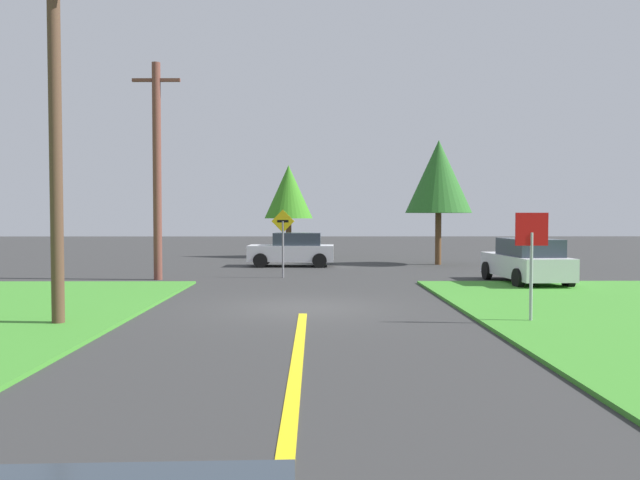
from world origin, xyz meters
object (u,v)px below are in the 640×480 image
object	(u,v)px
utility_pole_mid	(157,169)
direction_sign	(283,235)
pine_tree_center	(439,177)
car_approaching_junction	(293,250)
stop_sign	(532,246)
utility_pole_near	(55,131)
car_on_crossroad	(526,261)
oak_tree_left	(289,192)

from	to	relation	value
utility_pole_mid	direction_sign	size ratio (longest dim) A/B	3.06
pine_tree_center	car_approaching_junction	bearing A→B (deg)	-172.22
stop_sign	direction_sign	size ratio (longest dim) A/B	0.93
utility_pole_near	direction_sign	size ratio (longest dim) A/B	3.06
stop_sign	car_on_crossroad	size ratio (longest dim) A/B	0.53
stop_sign	utility_pole_near	world-z (taller)	utility_pole_near
car_approaching_junction	pine_tree_center	world-z (taller)	pine_tree_center
pine_tree_center	oak_tree_left	bearing A→B (deg)	142.89
stop_sign	direction_sign	xyz separation A→B (m)	(-6.04, 10.47, -0.07)
car_approaching_junction	oak_tree_left	distance (m)	7.49
stop_sign	utility_pole_near	xyz separation A→B (m)	(-10.37, -0.22, 2.50)
stop_sign	oak_tree_left	distance (m)	23.90
utility_pole_near	utility_pole_mid	distance (m)	9.98
car_on_crossroad	oak_tree_left	world-z (taller)	oak_tree_left
car_approaching_junction	car_on_crossroad	distance (m)	11.69
utility_pole_near	direction_sign	distance (m)	11.81
utility_pole_near	oak_tree_left	world-z (taller)	utility_pole_near
utility_pole_near	direction_sign	xyz separation A→B (m)	(4.33, 10.69, -2.57)
utility_pole_near	oak_tree_left	bearing A→B (deg)	80.15
utility_pole_mid	direction_sign	bearing A→B (deg)	8.68
direction_sign	oak_tree_left	distance (m)	12.67
oak_tree_left	utility_pole_near	bearing A→B (deg)	-99.85
car_approaching_junction	pine_tree_center	size ratio (longest dim) A/B	0.67
oak_tree_left	pine_tree_center	xyz separation A→B (m)	(7.72, -5.84, 0.53)
direction_sign	utility_pole_near	bearing A→B (deg)	-112.05
stop_sign	utility_pole_mid	size ratio (longest dim) A/B	0.30
direction_sign	utility_pole_mid	bearing A→B (deg)	-171.32
oak_tree_left	car_on_crossroad	bearing A→B (deg)	-58.54
car_on_crossroad	utility_pole_mid	bearing A→B (deg)	80.04
direction_sign	pine_tree_center	distance (m)	10.31
utility_pole_near	pine_tree_center	bearing A→B (deg)	55.89
stop_sign	oak_tree_left	xyz separation A→B (m)	(-6.35, 22.95, 2.11)
car_on_crossroad	oak_tree_left	xyz separation A→B (m)	(-9.05, 14.79, 3.04)
direction_sign	pine_tree_center	size ratio (longest dim) A/B	0.43
utility_pole_mid	car_approaching_junction	bearing A→B (deg)	52.54
car_on_crossroad	stop_sign	bearing A→B (deg)	158.51
stop_sign	direction_sign	world-z (taller)	direction_sign
car_approaching_junction	utility_pole_mid	world-z (taller)	utility_pole_mid
utility_pole_mid	direction_sign	world-z (taller)	utility_pole_mid
stop_sign	utility_pole_near	size ratio (longest dim) A/B	0.30
direction_sign	stop_sign	bearing A→B (deg)	-60.00
utility_pole_near	direction_sign	bearing A→B (deg)	67.95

